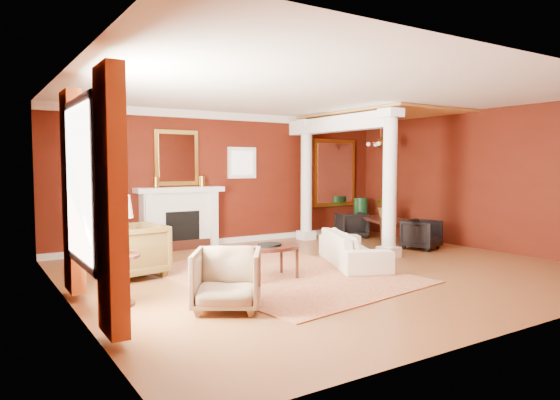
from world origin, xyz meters
TOP-DOWN VIEW (x-y plane):
  - ground at (0.00, 0.00)m, footprint 8.00×8.00m
  - room_shell at (0.00, 0.00)m, footprint 8.04×7.04m
  - fireplace at (-1.30, 3.32)m, footprint 1.85×0.42m
  - overmantel_mirror at (-1.30, 3.45)m, footprint 0.95×0.07m
  - flank_window_left at (-2.85, 3.46)m, footprint 0.70×0.07m
  - flank_window_right at (0.25, 3.46)m, footprint 0.70×0.07m
  - left_window at (-3.89, -0.60)m, footprint 0.21×2.55m
  - column_front at (1.70, 0.30)m, footprint 0.36×0.36m
  - column_back at (1.70, 3.00)m, footprint 0.36×0.36m
  - header_beam at (1.70, 1.90)m, footprint 0.30×3.20m
  - amber_ceiling at (2.85, 1.75)m, footprint 2.30×3.40m
  - dining_mirror at (2.90, 3.45)m, footprint 1.30×0.07m
  - chandelier at (2.90, 1.80)m, footprint 0.60×0.62m
  - crown_trim at (0.00, 3.46)m, footprint 8.00×0.08m
  - base_trim at (0.00, 3.46)m, footprint 8.00×0.08m
  - rug at (-0.86, 0.12)m, footprint 3.60×4.44m
  - sofa at (0.64, 0.10)m, footprint 1.35×2.05m
  - armchair_leopard at (-2.91, 1.20)m, footprint 0.98×1.02m
  - armchair_stripe at (-2.43, -1.15)m, footprint 1.06×1.05m
  - coffee_table at (-1.16, -0.05)m, footprint 1.02×1.02m
  - coffee_book at (-1.20, 0.00)m, footprint 0.17×0.10m
  - side_table at (-3.50, -0.28)m, footprint 0.55×0.55m
  - dining_table at (3.11, 1.81)m, footprint 1.05×1.59m
  - dining_chair_near at (2.93, 0.59)m, footprint 0.82×0.79m
  - dining_chair_far at (2.79, 2.65)m, footprint 0.82×0.79m
  - green_urn at (3.39, 3.00)m, footprint 0.39×0.39m
  - potted_plant at (3.08, 1.78)m, footprint 0.63×0.68m

SIDE VIEW (x-z plane):
  - ground at x=0.00m, z-range 0.00..0.00m
  - rug at x=-0.86m, z-range 0.00..0.02m
  - base_trim at x=0.00m, z-range 0.00..0.12m
  - dining_chair_far at x=2.79m, z-range 0.00..0.67m
  - dining_chair_near at x=2.93m, z-range 0.00..0.68m
  - green_urn at x=3.39m, z-range -0.10..0.84m
  - sofa at x=0.64m, z-range 0.00..0.78m
  - armchair_stripe at x=-2.43m, z-range 0.00..0.81m
  - dining_table at x=3.11m, z-range 0.00..0.84m
  - armchair_leopard at x=-2.91m, z-range 0.00..0.92m
  - coffee_table at x=-1.16m, z-range 0.21..0.73m
  - coffee_book at x=-1.20m, z-range 0.52..0.76m
  - fireplace at x=-1.30m, z-range 0.00..1.29m
  - side_table at x=-3.50m, z-range 0.22..1.59m
  - potted_plant at x=3.08m, z-range 0.84..1.30m
  - left_window at x=-3.89m, z-range 0.12..2.72m
  - column_front at x=1.70m, z-range 0.03..2.83m
  - column_back at x=1.70m, z-range 0.03..2.83m
  - dining_mirror at x=2.90m, z-range 0.70..2.40m
  - flank_window_left at x=-2.85m, z-range 1.45..2.15m
  - flank_window_right at x=0.25m, z-range 1.45..2.15m
  - overmantel_mirror at x=-1.30m, z-range 1.33..2.47m
  - room_shell at x=0.00m, z-range 0.56..3.48m
  - chandelier at x=2.90m, z-range 1.87..2.62m
  - header_beam at x=1.70m, z-range 2.46..2.78m
  - crown_trim at x=0.00m, z-range 2.74..2.90m
  - amber_ceiling at x=2.85m, z-range 2.85..2.89m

